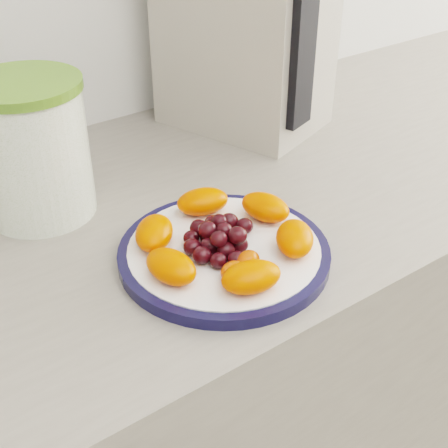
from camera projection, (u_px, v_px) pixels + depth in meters
counter at (209, 403)px, 1.14m from camera, size 3.50×0.60×0.90m
cabinet_face at (209, 414)px, 1.15m from camera, size 3.48×0.58×0.84m
plate_rim at (224, 254)px, 0.75m from camera, size 0.25×0.25×0.01m
plate_face at (224, 253)px, 0.75m from camera, size 0.23×0.23×0.02m
canister at (33, 154)px, 0.80m from camera, size 0.14×0.14×0.17m
canister_lid at (21, 85)px, 0.75m from camera, size 0.15×0.15×0.01m
appliance_body at (245, 31)px, 1.00m from camera, size 0.25×0.30×0.31m
appliance_panel at (302, 50)px, 0.91m from camera, size 0.06×0.03×0.23m
fruit_plate at (223, 237)px, 0.73m from camera, size 0.22×0.22×0.04m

